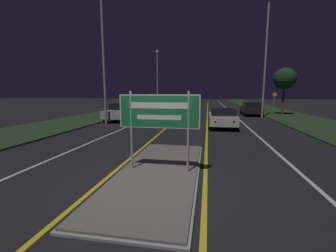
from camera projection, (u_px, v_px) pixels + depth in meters
ground_plane at (155, 180)px, 6.22m from camera, size 160.00×160.00×0.00m
median_island at (159, 171)px, 6.82m from camera, size 2.39×6.59×0.10m
verge_left at (117, 112)px, 27.33m from camera, size 5.00×100.00×0.08m
verge_right at (284, 115)px, 24.04m from camera, size 5.00×100.00×0.08m
centre_line_yellow_left at (187, 110)px, 30.80m from camera, size 0.12×70.00×0.01m
centre_line_yellow_right at (208, 110)px, 30.32m from camera, size 0.12×70.00×0.01m
lane_line_white_left at (167, 110)px, 31.29m from camera, size 0.12×70.00×0.01m
lane_line_white_right at (229, 111)px, 29.83m from camera, size 0.12×70.00×0.01m
edge_line_white_left at (146, 110)px, 31.81m from camera, size 0.10×70.00×0.01m
edge_line_white_right at (253, 111)px, 29.32m from camera, size 0.10×70.00×0.01m
highway_sign at (159, 115)px, 6.55m from camera, size 2.39×0.07×2.36m
streetlight_left_near at (103, 41)px, 16.23m from camera, size 0.47×0.47×10.11m
streetlight_left_far at (157, 73)px, 35.06m from camera, size 0.47×0.47×8.84m
streetlight_right_near at (267, 33)px, 20.64m from camera, size 0.64×0.64×11.34m
car_receding_0 at (222, 117)px, 15.54m from camera, size 1.91×4.12×1.30m
car_receding_1 at (251, 109)px, 23.70m from camera, size 1.86×4.11×1.38m
car_approaching_0 at (122, 111)px, 19.54m from camera, size 1.87×4.58×1.46m
warning_sign at (274, 100)px, 27.09m from camera, size 0.60×0.06×2.39m
roadside_palm_right at (285, 79)px, 23.48m from camera, size 2.26×2.26×4.89m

